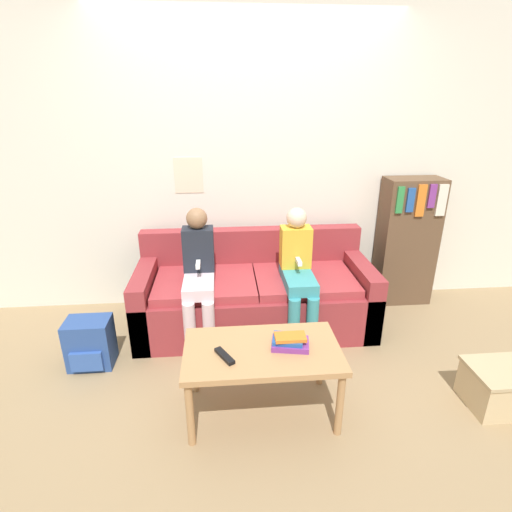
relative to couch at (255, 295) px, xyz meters
The scene contains 11 objects.
ground_plane 0.59m from the couch, 90.00° to the right, with size 10.00×10.00×0.00m, color #937A56.
wall_back 1.15m from the couch, 90.01° to the left, with size 8.00×0.07×2.60m.
couch is the anchor object (origin of this frame).
coffee_table 1.06m from the couch, 92.45° to the right, with size 0.92×0.53×0.46m.
person_left 0.58m from the couch, 156.80° to the right, with size 0.24×0.56×1.06m.
person_right 0.49m from the couch, 30.91° to the right, with size 0.24×0.56×1.04m.
tv_remote 1.17m from the couch, 103.41° to the right, with size 0.12×0.17×0.02m.
book_stack 1.07m from the couch, 83.53° to the right, with size 0.24×0.19×0.08m.
bookshelf 1.51m from the couch, 12.38° to the left, with size 0.51×0.29×1.18m.
storage_box 1.87m from the couch, 37.67° to the right, with size 0.45×0.34×0.27m.
backpack 1.33m from the couch, 158.97° to the right, with size 0.31×0.26×0.36m.
Camera 1 is at (-0.26, -2.50, 1.84)m, focal length 28.00 mm.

